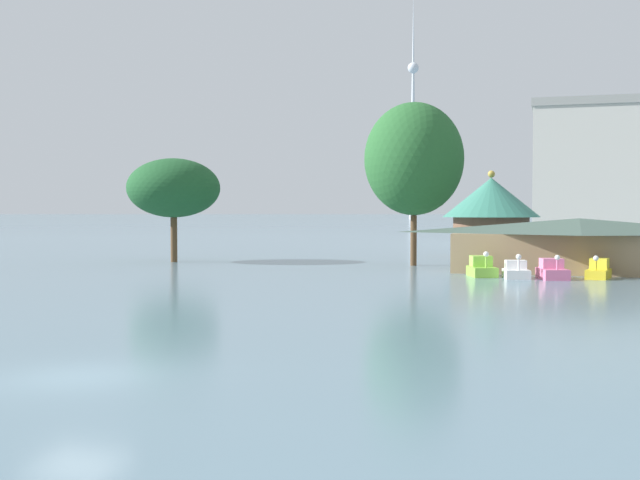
{
  "coord_description": "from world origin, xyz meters",
  "views": [
    {
      "loc": [
        12.44,
        -18.58,
        4.54
      ],
      "look_at": [
        -0.1,
        23.57,
        2.9
      ],
      "focal_mm": 44.33,
      "sensor_mm": 36.0,
      "label": 1
    }
  ],
  "objects_px": {
    "pedal_boat_yellow": "(599,271)",
    "pedal_boat_white": "(516,271)",
    "pedal_boat_lime": "(482,268)",
    "pedal_boat_pink": "(552,271)",
    "boathouse": "(579,244)",
    "green_roof_pavilion": "(491,212)",
    "shoreline_tree_tall_left": "(174,188)",
    "distant_broadcast_tower": "(413,101)",
    "shoreline_tree_mid": "(414,159)",
    "background_building_block": "(626,175)"
  },
  "relations": [
    {
      "from": "shoreline_tree_mid",
      "to": "background_building_block",
      "type": "distance_m",
      "value": 47.4
    },
    {
      "from": "pedal_boat_yellow",
      "to": "shoreline_tree_tall_left",
      "type": "xyz_separation_m",
      "value": [
        -35.05,
        7.26,
        5.99
      ]
    },
    {
      "from": "pedal_boat_lime",
      "to": "distant_broadcast_tower",
      "type": "height_order",
      "value": "distant_broadcast_tower"
    },
    {
      "from": "pedal_boat_yellow",
      "to": "pedal_boat_white",
      "type": "bearing_deg",
      "value": -63.26
    },
    {
      "from": "pedal_boat_pink",
      "to": "shoreline_tree_tall_left",
      "type": "relative_size",
      "value": 0.35
    },
    {
      "from": "shoreline_tree_tall_left",
      "to": "green_roof_pavilion",
      "type": "bearing_deg",
      "value": 30.57
    },
    {
      "from": "pedal_boat_pink",
      "to": "green_roof_pavilion",
      "type": "relative_size",
      "value": 0.34
    },
    {
      "from": "pedal_boat_white",
      "to": "shoreline_tree_tall_left",
      "type": "xyz_separation_m",
      "value": [
        -29.76,
        8.67,
        6.03
      ]
    },
    {
      "from": "distant_broadcast_tower",
      "to": "shoreline_tree_tall_left",
      "type": "bearing_deg",
      "value": -83.59
    },
    {
      "from": "pedal_boat_white",
      "to": "background_building_block",
      "type": "relative_size",
      "value": 0.11
    },
    {
      "from": "pedal_boat_pink",
      "to": "pedal_boat_yellow",
      "type": "relative_size",
      "value": 1.13
    },
    {
      "from": "pedal_boat_white",
      "to": "shoreline_tree_tall_left",
      "type": "bearing_deg",
      "value": -118.18
    },
    {
      "from": "pedal_boat_lime",
      "to": "green_roof_pavilion",
      "type": "xyz_separation_m",
      "value": [
        -1.17,
        23.23,
        3.8
      ]
    },
    {
      "from": "boathouse",
      "to": "background_building_block",
      "type": "height_order",
      "value": "background_building_block"
    },
    {
      "from": "pedal_boat_lime",
      "to": "pedal_boat_pink",
      "type": "height_order",
      "value": "pedal_boat_lime"
    },
    {
      "from": "pedal_boat_white",
      "to": "shoreline_tree_mid",
      "type": "relative_size",
      "value": 0.19
    },
    {
      "from": "green_roof_pavilion",
      "to": "shoreline_tree_mid",
      "type": "distance_m",
      "value": 15.43
    },
    {
      "from": "shoreline_tree_tall_left",
      "to": "pedal_boat_lime",
      "type": "bearing_deg",
      "value": -15.75
    },
    {
      "from": "pedal_boat_pink",
      "to": "shoreline_tree_mid",
      "type": "distance_m",
      "value": 17.12
    },
    {
      "from": "pedal_boat_lime",
      "to": "background_building_block",
      "type": "xyz_separation_m",
      "value": [
        13.5,
        52.43,
        8.54
      ]
    },
    {
      "from": "background_building_block",
      "to": "boathouse",
      "type": "bearing_deg",
      "value": -98.48
    },
    {
      "from": "shoreline_tree_mid",
      "to": "distant_broadcast_tower",
      "type": "height_order",
      "value": "distant_broadcast_tower"
    },
    {
      "from": "boathouse",
      "to": "shoreline_tree_mid",
      "type": "distance_m",
      "value": 15.02
    },
    {
      "from": "pedal_boat_white",
      "to": "distant_broadcast_tower",
      "type": "bearing_deg",
      "value": 179.05
    },
    {
      "from": "shoreline_tree_mid",
      "to": "background_building_block",
      "type": "height_order",
      "value": "background_building_block"
    },
    {
      "from": "green_roof_pavilion",
      "to": "background_building_block",
      "type": "bearing_deg",
      "value": 63.32
    },
    {
      "from": "pedal_boat_pink",
      "to": "boathouse",
      "type": "height_order",
      "value": "boathouse"
    },
    {
      "from": "background_building_block",
      "to": "shoreline_tree_tall_left",
      "type": "bearing_deg",
      "value": -132.47
    },
    {
      "from": "boathouse",
      "to": "green_roof_pavilion",
      "type": "bearing_deg",
      "value": 113.63
    },
    {
      "from": "shoreline_tree_mid",
      "to": "pedal_boat_pink",
      "type": "bearing_deg",
      "value": -42.53
    },
    {
      "from": "pedal_boat_white",
      "to": "distant_broadcast_tower",
      "type": "distance_m",
      "value": 364.0
    },
    {
      "from": "green_roof_pavilion",
      "to": "background_building_block",
      "type": "xyz_separation_m",
      "value": [
        14.67,
        29.19,
        4.74
      ]
    },
    {
      "from": "background_building_block",
      "to": "distant_broadcast_tower",
      "type": "distance_m",
      "value": 313.72
    },
    {
      "from": "pedal_boat_yellow",
      "to": "shoreline_tree_tall_left",
      "type": "bearing_deg",
      "value": -89.92
    },
    {
      "from": "pedal_boat_white",
      "to": "shoreline_tree_mid",
      "type": "xyz_separation_m",
      "value": [
        -8.72,
        10.34,
        8.3
      ]
    },
    {
      "from": "pedal_boat_white",
      "to": "shoreline_tree_tall_left",
      "type": "distance_m",
      "value": 31.58
    },
    {
      "from": "pedal_boat_lime",
      "to": "boathouse",
      "type": "distance_m",
      "value": 8.77
    },
    {
      "from": "pedal_boat_lime",
      "to": "pedal_boat_pink",
      "type": "xyz_separation_m",
      "value": [
        4.68,
        -0.74,
        -0.02
      ]
    },
    {
      "from": "background_building_block",
      "to": "green_roof_pavilion",
      "type": "bearing_deg",
      "value": -116.68
    },
    {
      "from": "shoreline_tree_mid",
      "to": "pedal_boat_white",
      "type": "bearing_deg",
      "value": -49.85
    },
    {
      "from": "pedal_boat_lime",
      "to": "shoreline_tree_tall_left",
      "type": "distance_m",
      "value": 29.1
    },
    {
      "from": "pedal_boat_white",
      "to": "boathouse",
      "type": "relative_size",
      "value": 0.13
    },
    {
      "from": "shoreline_tree_mid",
      "to": "distant_broadcast_tower",
      "type": "relative_size",
      "value": 0.09
    },
    {
      "from": "distant_broadcast_tower",
      "to": "shoreline_tree_mid",
      "type": "bearing_deg",
      "value": -80.11
    },
    {
      "from": "shoreline_tree_mid",
      "to": "distant_broadcast_tower",
      "type": "xyz_separation_m",
      "value": [
        -59.63,
        341.97,
        52.5
      ]
    },
    {
      "from": "pedal_boat_pink",
      "to": "pedal_boat_yellow",
      "type": "distance_m",
      "value": 3.2
    },
    {
      "from": "pedal_boat_yellow",
      "to": "distant_broadcast_tower",
      "type": "bearing_deg",
      "value": -156.37
    },
    {
      "from": "pedal_boat_white",
      "to": "pedal_boat_pink",
      "type": "xyz_separation_m",
      "value": [
        2.33,
        0.2,
        0.05
      ]
    },
    {
      "from": "green_roof_pavilion",
      "to": "shoreline_tree_tall_left",
      "type": "height_order",
      "value": "shoreline_tree_tall_left"
    },
    {
      "from": "pedal_boat_lime",
      "to": "pedal_boat_yellow",
      "type": "xyz_separation_m",
      "value": [
        7.64,
        0.47,
        -0.03
      ]
    }
  ]
}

